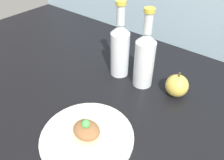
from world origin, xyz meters
TOP-DOWN VIEW (x-y plane):
  - ground_plane at (0.00, 0.00)cm, footprint 180.00×110.00cm
  - plate at (1.44, -7.45)cm, footprint 24.02×24.02cm
  - plated_food at (1.44, -7.45)cm, footprint 15.62×15.62cm
  - cider_bottle_left at (-9.68, 20.78)cm, footprint 6.42×6.42cm
  - cider_bottle_right at (-0.17, 20.78)cm, footprint 6.42×6.42cm
  - apple at (11.32, 22.65)cm, footprint 7.15×7.15cm

SIDE VIEW (x-z plane):
  - ground_plane at x=0.00cm, z-range -4.00..0.00cm
  - plate at x=1.44cm, z-range 0.04..1.51cm
  - plated_food at x=1.44cm, z-range -0.08..5.46cm
  - apple at x=11.32cm, z-range -0.68..7.84cm
  - cider_bottle_left at x=-9.68cm, z-range -2.83..23.10cm
  - cider_bottle_right at x=-0.17cm, z-range -2.83..23.10cm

